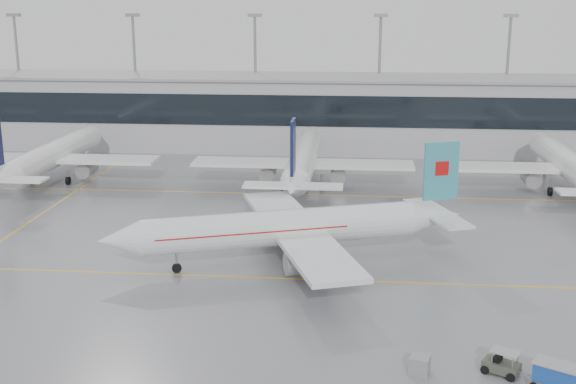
# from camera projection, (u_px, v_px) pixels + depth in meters

# --- Properties ---
(ground) EXTENTS (320.00, 320.00, 0.00)m
(ground) POSITION_uv_depth(u_px,v_px,m) (276.00, 278.00, 65.48)
(ground) COLOR gray
(ground) RESTS_ON ground
(taxi_line_main) EXTENTS (120.00, 0.25, 0.01)m
(taxi_line_main) POSITION_uv_depth(u_px,v_px,m) (276.00, 278.00, 65.47)
(taxi_line_main) COLOR #F0AC17
(taxi_line_main) RESTS_ON ground
(taxi_line_north) EXTENTS (120.00, 0.25, 0.01)m
(taxi_line_north) POSITION_uv_depth(u_px,v_px,m) (301.00, 194.00, 94.39)
(taxi_line_north) COLOR #F0AC17
(taxi_line_north) RESTS_ON ground
(taxi_line_cross) EXTENTS (0.25, 60.00, 0.01)m
(taxi_line_cross) POSITION_uv_depth(u_px,v_px,m) (30.00, 222.00, 82.58)
(taxi_line_cross) COLOR #F0AC17
(taxi_line_cross) RESTS_ON ground
(terminal) EXTENTS (180.00, 15.00, 12.00)m
(terminal) POSITION_uv_depth(u_px,v_px,m) (315.00, 113.00, 123.72)
(terminal) COLOR #A4A4A8
(terminal) RESTS_ON ground
(terminal_glass) EXTENTS (180.00, 0.20, 5.00)m
(terminal_glass) POSITION_uv_depth(u_px,v_px,m) (312.00, 111.00, 116.06)
(terminal_glass) COLOR black
(terminal_glass) RESTS_ON ground
(terminal_roof) EXTENTS (182.00, 16.00, 0.40)m
(terminal_roof) POSITION_uv_depth(u_px,v_px,m) (315.00, 77.00, 122.16)
(terminal_roof) COLOR gray
(terminal_roof) RESTS_ON ground
(light_masts) EXTENTS (156.40, 1.00, 22.60)m
(light_masts) POSITION_uv_depth(u_px,v_px,m) (317.00, 67.00, 127.65)
(light_masts) COLOR gray
(light_masts) RESTS_ON ground
(air_canada_jet) EXTENTS (34.81, 28.22, 11.13)m
(air_canada_jet) POSITION_uv_depth(u_px,v_px,m) (295.00, 228.00, 68.64)
(air_canada_jet) COLOR silver
(air_canada_jet) RESTS_ON ground
(parked_jet_b) EXTENTS (29.64, 36.96, 11.72)m
(parked_jet_b) POSITION_uv_depth(u_px,v_px,m) (52.00, 156.00, 100.10)
(parked_jet_b) COLOR white
(parked_jet_b) RESTS_ON ground
(parked_jet_c) EXTENTS (29.64, 36.96, 11.72)m
(parked_jet_c) POSITION_uv_depth(u_px,v_px,m) (303.00, 161.00, 97.01)
(parked_jet_c) COLOR white
(parked_jet_c) RESTS_ON ground
(parked_jet_d) EXTENTS (29.64, 36.96, 11.72)m
(parked_jet_d) POSITION_uv_depth(u_px,v_px,m) (570.00, 166.00, 93.92)
(parked_jet_d) COLOR white
(parked_jet_d) RESTS_ON ground
(baggage_tug) EXTENTS (3.45, 2.46, 1.72)m
(baggage_tug) POSITION_uv_depth(u_px,v_px,m) (501.00, 366.00, 48.38)
(baggage_tug) COLOR #3D4336
(baggage_tug) RESTS_ON ground
(baggage_cart) EXTENTS (3.36, 2.87, 1.83)m
(baggage_cart) POSITION_uv_depth(u_px,v_px,m) (557.00, 375.00, 46.26)
(baggage_cart) COLOR gray
(baggage_cart) RESTS_ON ground
(gse_unit) EXTENTS (1.57, 1.51, 1.28)m
(gse_unit) POSITION_uv_depth(u_px,v_px,m) (420.00, 365.00, 48.36)
(gse_unit) COLOR gray
(gse_unit) RESTS_ON ground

